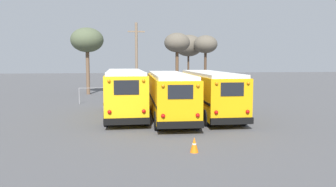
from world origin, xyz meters
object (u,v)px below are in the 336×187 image
school_bus_2 (209,92)px  bare_tree_3 (188,46)px  school_bus_1 (169,93)px  bare_tree_1 (87,41)px  bare_tree_0 (177,44)px  traffic_cone (194,145)px  utility_pole (136,58)px  school_bus_0 (125,91)px  bare_tree_2 (206,45)px

school_bus_2 → bare_tree_3: (3.13, 23.15, 4.22)m
school_bus_1 → bare_tree_1: (-7.01, 16.34, 4.40)m
bare_tree_0 → bare_tree_3: bare_tree_3 is taller
school_bus_2 → bare_tree_3: size_ratio=1.43×
bare_tree_3 → traffic_cone: bare_tree_3 is taller
utility_pole → school_bus_1: bearing=-83.1°
bare_tree_3 → school_bus_0: bearing=-111.5°
bare_tree_1 → traffic_cone: bearing=-74.5°
school_bus_0 → utility_pole: size_ratio=1.22×
school_bus_2 → bare_tree_2: (4.89, 20.40, 4.23)m
school_bus_2 → bare_tree_0: bare_tree_0 is taller
utility_pole → bare_tree_3: (7.69, 10.46, 1.82)m
bare_tree_1 → traffic_cone: (6.89, -24.79, -5.72)m
school_bus_1 → school_bus_2: size_ratio=1.02×
school_bus_0 → utility_pole: (1.30, 12.41, 2.34)m
utility_pole → bare_tree_1: 6.46m
school_bus_1 → bare_tree_0: size_ratio=1.50×
bare_tree_0 → bare_tree_3: size_ratio=0.97×
school_bus_0 → traffic_cone: school_bus_0 is taller
utility_pole → bare_tree_0: utility_pole is taller
school_bus_2 → bare_tree_3: bearing=82.3°
school_bus_0 → bare_tree_1: 16.48m
utility_pole → school_bus_2: bearing=-70.3°
traffic_cone → school_bus_2: bearing=71.6°
bare_tree_0 → traffic_cone: bearing=-97.8°
school_bus_2 → bare_tree_2: bare_tree_2 is taller
school_bus_0 → school_bus_2: size_ratio=0.90×
utility_pole → traffic_cone: utility_pole is taller
bare_tree_2 → traffic_cone: (-7.93, -29.54, -5.56)m
bare_tree_1 → traffic_cone: 26.36m
bare_tree_1 → bare_tree_3: bare_tree_1 is taller
utility_pole → bare_tree_2: 12.33m
bare_tree_0 → traffic_cone: 27.68m
school_bus_0 → bare_tree_3: size_ratio=1.29×
bare_tree_3 → traffic_cone: (-6.18, -32.29, -5.56)m
bare_tree_3 → school_bus_1: bearing=-104.3°
school_bus_2 → utility_pole: size_ratio=1.36×
bare_tree_0 → bare_tree_2: size_ratio=1.01×
school_bus_1 → school_bus_2: (2.93, 0.69, 0.01)m
utility_pole → bare_tree_3: size_ratio=1.05×
traffic_cone → bare_tree_1: bearing=105.5°
utility_pole → bare_tree_1: (-5.38, 2.96, 1.99)m
bare_tree_0 → school_bus_1: bearing=-100.9°
school_bus_0 → utility_pole: utility_pole is taller
bare_tree_1 → bare_tree_3: bearing=29.8°
bare_tree_2 → bare_tree_3: size_ratio=0.97×
school_bus_1 → bare_tree_1: size_ratio=1.44×
bare_tree_1 → bare_tree_2: size_ratio=1.05×
school_bus_0 → bare_tree_2: bare_tree_2 is taller
bare_tree_1 → school_bus_0: bearing=-75.1°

